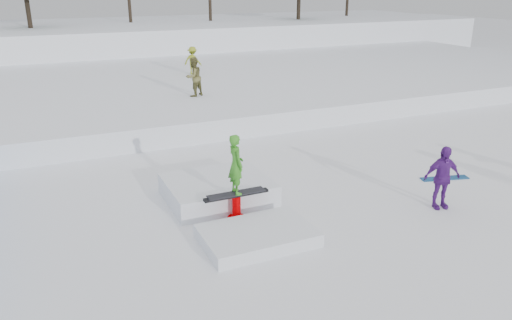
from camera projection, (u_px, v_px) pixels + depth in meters
name	position (u px, v px, depth m)	size (l,w,h in m)	color
ground	(272.00, 237.00, 11.07)	(120.00, 120.00, 0.00)	white
snow_berm	(92.00, 41.00, 36.38)	(60.00, 14.00, 2.40)	white
snow_midrise	(131.00, 87.00, 24.65)	(50.00, 18.00, 0.80)	white
walker_olive	(194.00, 77.00, 20.68)	(0.78, 0.61, 1.61)	brown
walker_ygreen	(193.00, 61.00, 25.55)	(0.91, 0.52, 1.41)	olive
spectator_purple	(442.00, 177.00, 12.29)	(0.94, 0.39, 1.61)	#5B1F86
loose_board_teal	(445.00, 178.00, 14.35)	(1.40, 0.28, 0.03)	navy
jib_rail_feature	(228.00, 199.00, 12.31)	(2.60, 4.40, 2.11)	white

